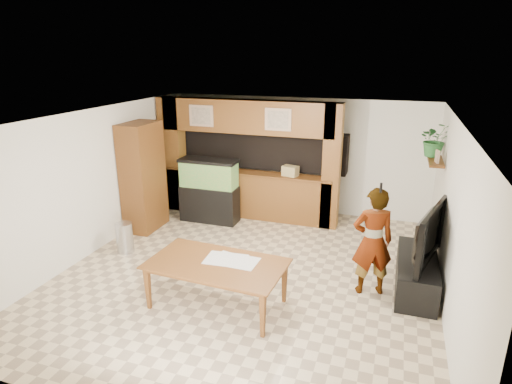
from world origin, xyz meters
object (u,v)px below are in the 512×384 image
(person, at_px, (373,242))
(dining_table, at_px, (216,285))
(aquarium, at_px, (209,191))
(television, at_px, (422,233))
(pantry_cabinet, at_px, (143,177))

(person, xyz_separation_m, dining_table, (-2.08, -1.12, -0.50))
(aquarium, distance_m, dining_table, 3.40)
(aquarium, bearing_deg, television, -21.05)
(aquarium, distance_m, person, 4.04)
(person, bearing_deg, pantry_cabinet, -33.10)
(dining_table, bearing_deg, aquarium, 119.16)
(aquarium, relative_size, dining_table, 0.71)
(television, bearing_deg, dining_table, 133.42)
(aquarium, height_order, dining_table, aquarium)
(aquarium, relative_size, person, 0.82)
(television, relative_size, dining_table, 0.76)
(aquarium, bearing_deg, pantry_cabinet, -145.51)
(dining_table, bearing_deg, television, 30.88)
(pantry_cabinet, relative_size, dining_table, 1.14)
(dining_table, bearing_deg, pantry_cabinet, 142.11)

